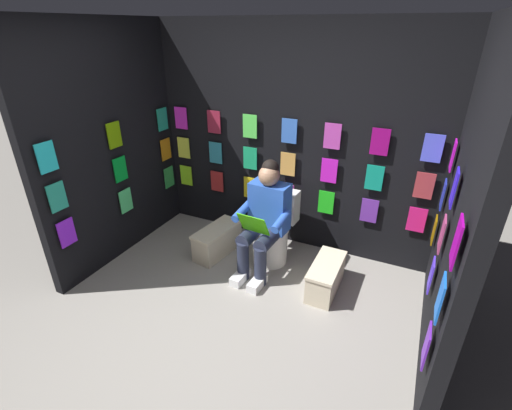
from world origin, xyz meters
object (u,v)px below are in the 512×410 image
(person_reading, at_px, (264,219))
(comic_longbox_far, at_px, (326,277))
(comic_longbox_near, at_px, (217,240))
(toilet, at_px, (273,232))

(person_reading, bearing_deg, comic_longbox_far, 177.25)
(comic_longbox_near, relative_size, comic_longbox_far, 1.10)
(person_reading, height_order, comic_longbox_far, person_reading)
(toilet, bearing_deg, person_reading, 90.47)
(person_reading, relative_size, comic_longbox_far, 2.00)
(comic_longbox_near, xyz_separation_m, comic_longbox_far, (-1.29, 0.11, -0.01))
(person_reading, distance_m, comic_longbox_far, 0.83)
(person_reading, xyz_separation_m, comic_longbox_near, (0.59, -0.03, -0.44))
(toilet, xyz_separation_m, person_reading, (0.01, 0.23, 0.27))
(comic_longbox_near, bearing_deg, comic_longbox_far, -176.31)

